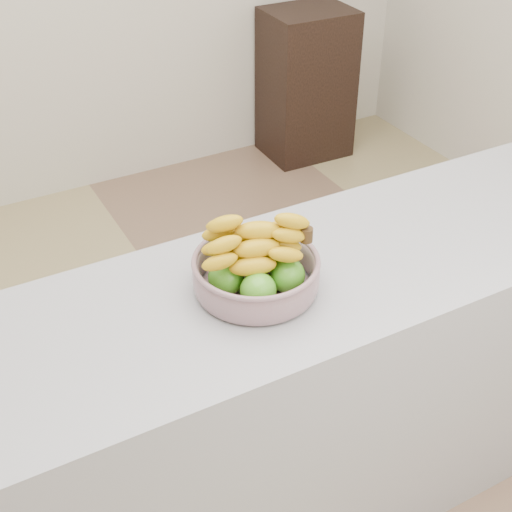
% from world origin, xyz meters
% --- Properties ---
extents(ground, '(4.00, 4.00, 0.00)m').
position_xyz_m(ground, '(0.00, 0.00, 0.00)').
color(ground, '#9B8B5F').
rests_on(ground, ground).
extents(counter, '(2.00, 0.60, 0.90)m').
position_xyz_m(counter, '(0.00, -0.32, 0.45)').
color(counter, '#9C9DA4').
rests_on(counter, ground).
extents(cabinet, '(0.48, 0.39, 0.86)m').
position_xyz_m(cabinet, '(1.29, 1.78, 0.43)').
color(cabinet, black).
rests_on(cabinet, ground).
extents(fruit_bowl, '(0.32, 0.32, 0.20)m').
position_xyz_m(fruit_bowl, '(-0.19, -0.32, 0.96)').
color(fruit_bowl, '#8C97A8').
rests_on(fruit_bowl, counter).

